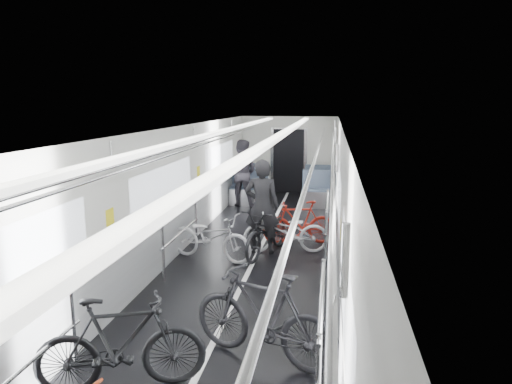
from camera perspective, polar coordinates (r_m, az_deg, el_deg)
car_shell at (r=9.36m, az=1.10°, el=0.65°), size 3.02×14.01×2.41m
bike_left_mid at (r=4.92m, az=-16.52°, el=-17.75°), size 1.73×1.00×1.00m
bike_left_far at (r=8.37m, az=-5.70°, el=-5.57°), size 1.75×1.01×0.87m
bike_right_near at (r=5.19m, az=1.01°, el=-15.24°), size 1.84×1.08×1.07m
bike_right_mid at (r=8.72m, az=3.72°, el=-4.90°), size 1.69×0.82×0.85m
bike_right_far at (r=9.27m, az=5.47°, el=-3.82°), size 1.54×0.74×0.89m
bike_aisle at (r=8.61m, az=1.44°, el=-4.88°), size 1.07×1.84×0.91m
person_standing at (r=8.61m, az=0.74°, el=-1.82°), size 0.67×0.46×1.80m
person_seated at (r=12.58m, az=-1.82°, el=2.41°), size 0.92×0.74×1.84m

